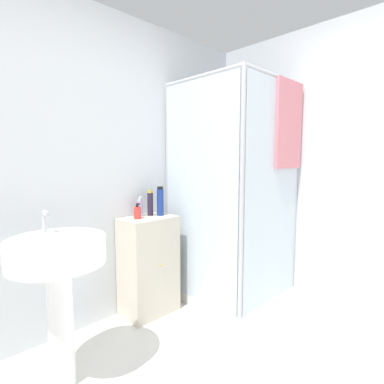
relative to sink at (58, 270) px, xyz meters
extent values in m
cube|color=silver|center=(0.42, 0.52, 0.55)|extent=(6.40, 0.06, 2.50)
cube|color=white|center=(1.65, 0.05, -0.65)|extent=(0.89, 0.89, 0.09)
cylinder|color=#B2B2B7|center=(2.07, 0.48, 0.31)|extent=(0.04, 0.04, 2.02)
cylinder|color=#B2B2B7|center=(1.22, 0.48, 0.31)|extent=(0.04, 0.04, 2.02)
cylinder|color=#B2B2B7|center=(2.07, -0.38, 0.31)|extent=(0.04, 0.04, 2.02)
cylinder|color=#B2B2B7|center=(1.22, -0.38, 0.31)|extent=(0.04, 0.04, 2.02)
cylinder|color=#B2B2B7|center=(1.65, -0.38, 1.30)|extent=(0.85, 0.04, 0.04)
cylinder|color=#B2B2B7|center=(1.65, 0.48, 1.30)|extent=(0.85, 0.04, 0.04)
cylinder|color=#B2B2B7|center=(1.22, 0.05, 1.30)|extent=(0.04, 0.85, 0.04)
cylinder|color=#B2B2B7|center=(2.07, 0.05, 1.30)|extent=(0.04, 0.85, 0.04)
cube|color=silver|center=(1.65, -0.39, 0.34)|extent=(0.82, 0.01, 1.89)
cube|color=silver|center=(1.21, 0.05, 0.34)|extent=(0.01, 0.82, 1.89)
cylinder|color=#B7BABF|center=(1.87, 0.41, 0.15)|extent=(0.02, 0.02, 1.51)
cylinder|color=#B7BABF|center=(1.87, 0.36, 0.92)|extent=(0.07, 0.07, 0.04)
cube|color=#D1757F|center=(1.85, -0.41, 0.92)|extent=(0.42, 0.03, 0.75)
cube|color=beige|center=(0.87, 0.33, -0.28)|extent=(0.45, 0.31, 0.84)
sphere|color=gold|center=(0.87, 0.17, -0.24)|extent=(0.02, 0.02, 0.02)
cylinder|color=white|center=(0.00, 0.00, -0.33)|extent=(0.14, 0.14, 0.74)
cylinder|color=white|center=(0.00, 0.00, 0.11)|extent=(0.53, 0.53, 0.15)
cylinder|color=#B7BABF|center=(0.00, 0.19, 0.25)|extent=(0.02, 0.02, 0.13)
cube|color=#B7BABF|center=(0.00, 0.15, 0.31)|extent=(0.02, 0.07, 0.02)
cylinder|color=red|center=(0.77, 0.34, 0.19)|extent=(0.06, 0.06, 0.10)
cylinder|color=black|center=(0.77, 0.34, 0.25)|extent=(0.02, 0.02, 0.02)
cube|color=black|center=(0.77, 0.33, 0.26)|extent=(0.01, 0.03, 0.01)
cylinder|color=#281E33|center=(0.94, 0.38, 0.24)|extent=(0.05, 0.05, 0.20)
cylinder|color=gold|center=(0.94, 0.38, 0.35)|extent=(0.04, 0.04, 0.02)
cylinder|color=navy|center=(1.00, 0.32, 0.25)|extent=(0.06, 0.06, 0.23)
cylinder|color=black|center=(1.00, 0.32, 0.38)|extent=(0.05, 0.05, 0.02)
cylinder|color=#B299C6|center=(0.85, 0.42, 0.21)|extent=(0.05, 0.05, 0.14)
cylinder|color=silver|center=(0.85, 0.42, 0.29)|extent=(0.02, 0.02, 0.02)
cube|color=silver|center=(0.85, 0.41, 0.30)|extent=(0.01, 0.03, 0.01)
camera|label=1|loc=(-0.61, -1.70, 0.62)|focal=28.00mm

